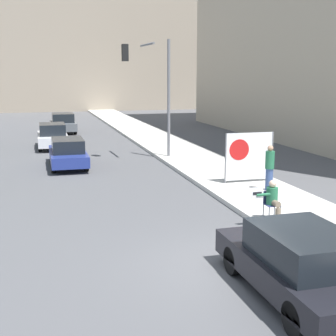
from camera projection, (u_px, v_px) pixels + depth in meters
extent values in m
plane|color=#4F4F51|center=(234.00, 268.00, 10.91)|extent=(160.00, 160.00, 0.00)
cube|color=beige|center=(186.00, 155.00, 26.02)|extent=(3.39, 90.00, 0.17)
cube|color=gray|center=(50.00, 17.00, 61.73)|extent=(52.00, 12.00, 24.09)
cylinder|color=#474C56|center=(269.00, 215.00, 13.75)|extent=(0.03, 0.03, 0.46)
cylinder|color=#474C56|center=(280.00, 214.00, 13.85)|extent=(0.03, 0.03, 0.46)
cylinder|color=#474C56|center=(263.00, 211.00, 14.10)|extent=(0.03, 0.03, 0.46)
cylinder|color=#474C56|center=(274.00, 210.00, 14.20)|extent=(0.03, 0.03, 0.46)
cube|color=navy|center=(272.00, 205.00, 13.93)|extent=(0.40, 0.40, 0.02)
cube|color=navy|center=(269.00, 197.00, 14.07)|extent=(0.40, 0.02, 0.38)
cylinder|color=#756651|center=(275.00, 203.00, 13.76)|extent=(0.18, 0.42, 0.18)
cylinder|color=#756651|center=(278.00, 216.00, 13.63)|extent=(0.16, 0.16, 0.46)
cube|color=black|center=(279.00, 223.00, 13.61)|extent=(0.20, 0.28, 0.10)
cylinder|color=#236642|center=(272.00, 196.00, 13.91)|extent=(0.34, 0.34, 0.52)
sphere|color=beige|center=(273.00, 184.00, 13.84)|extent=(0.22, 0.22, 0.22)
cylinder|color=#236642|center=(263.00, 195.00, 13.73)|extent=(0.45, 0.09, 0.09)
cube|color=white|center=(257.00, 193.00, 13.67)|extent=(0.37, 0.02, 0.35)
cube|color=black|center=(257.00, 193.00, 13.66)|extent=(0.28, 0.01, 0.08)
cylinder|color=#334775|center=(269.00, 179.00, 17.59)|extent=(0.28, 0.28, 0.83)
cylinder|color=#236642|center=(270.00, 160.00, 17.45)|extent=(0.34, 0.34, 0.66)
sphere|color=tan|center=(270.00, 148.00, 17.36)|extent=(0.22, 0.22, 0.22)
cylinder|color=slate|center=(226.00, 159.00, 18.61)|extent=(0.06, 0.06, 2.02)
cylinder|color=slate|center=(272.00, 156.00, 19.14)|extent=(0.06, 0.06, 2.02)
cube|color=white|center=(249.00, 156.00, 18.86)|extent=(2.04, 0.02, 1.92)
cylinder|color=red|center=(239.00, 150.00, 18.67)|extent=(0.84, 0.01, 0.84)
cylinder|color=slate|center=(169.00, 99.00, 24.67)|extent=(0.16, 0.16, 6.12)
cylinder|color=slate|center=(147.00, 45.00, 23.78)|extent=(0.23, 2.33, 0.11)
cube|color=black|center=(125.00, 53.00, 23.50)|extent=(0.31, 0.31, 0.84)
sphere|color=green|center=(125.00, 58.00, 23.55)|extent=(0.18, 0.18, 0.18)
cube|color=black|center=(298.00, 271.00, 9.46)|extent=(1.89, 4.34, 0.54)
cube|color=black|center=(305.00, 246.00, 9.18)|extent=(1.63, 2.26, 0.64)
cylinder|color=black|center=(233.00, 261.00, 10.56)|extent=(0.22, 0.64, 0.64)
cylinder|color=black|center=(299.00, 253.00, 10.99)|extent=(0.22, 0.64, 0.64)
cylinder|color=black|center=(296.00, 319.00, 8.01)|extent=(0.22, 0.64, 0.64)
cube|color=navy|center=(68.00, 156.00, 23.09)|extent=(1.72, 4.41, 0.52)
cube|color=black|center=(68.00, 145.00, 22.81)|extent=(1.48, 2.30, 0.62)
cylinder|color=black|center=(52.00, 156.00, 24.23)|extent=(0.22, 0.64, 0.64)
cylinder|color=black|center=(81.00, 155.00, 24.62)|extent=(0.22, 0.64, 0.64)
cylinder|color=black|center=(54.00, 166.00, 21.64)|extent=(0.22, 0.64, 0.64)
cylinder|color=black|center=(86.00, 164.00, 22.03)|extent=(0.22, 0.64, 0.64)
cube|color=silver|center=(53.00, 139.00, 29.16)|extent=(1.77, 4.30, 0.59)
cube|color=black|center=(52.00, 129.00, 28.88)|extent=(1.53, 2.23, 0.68)
cylinder|color=black|center=(40.00, 140.00, 30.27)|extent=(0.22, 0.64, 0.64)
cylinder|color=black|center=(64.00, 140.00, 30.67)|extent=(0.22, 0.64, 0.64)
cylinder|color=black|center=(40.00, 146.00, 27.75)|extent=(0.22, 0.64, 0.64)
cylinder|color=black|center=(67.00, 145.00, 28.16)|extent=(0.22, 0.64, 0.64)
cube|color=#565B60|center=(63.00, 125.00, 37.15)|extent=(1.90, 4.54, 0.59)
cube|color=black|center=(63.00, 118.00, 36.86)|extent=(1.63, 2.36, 0.68)
cylinder|color=black|center=(52.00, 127.00, 38.31)|extent=(0.22, 0.64, 0.64)
cylinder|color=black|center=(73.00, 126.00, 38.75)|extent=(0.22, 0.64, 0.64)
cylinder|color=black|center=(53.00, 131.00, 35.65)|extent=(0.22, 0.64, 0.64)
cylinder|color=black|center=(75.00, 130.00, 36.09)|extent=(0.22, 0.64, 0.64)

